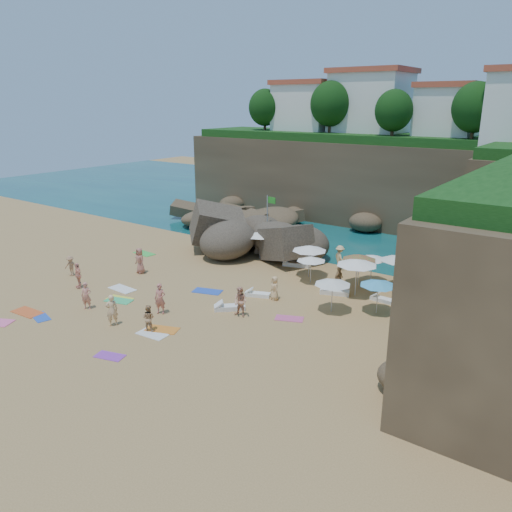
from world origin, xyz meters
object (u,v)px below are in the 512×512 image
Objects in this scene: person_stand_2 at (340,257)px; person_stand_6 at (112,310)px; lounger_0 at (335,292)px; person_stand_3 at (339,279)px; parasol_2 at (309,248)px; person_stand_4 at (275,288)px; rock_outcrop at (259,257)px; parasol_1 at (311,259)px; parasol_0 at (260,234)px; person_stand_5 at (229,241)px; person_stand_1 at (148,318)px; person_stand_0 at (86,296)px; flag_pole at (269,215)px.

person_stand_2 is 1.00× the size of person_stand_6.
person_stand_3 reaches higher than lounger_0.
person_stand_3 is (2.98, -1.31, -1.26)m from parasol_2.
person_stand_6 reaches higher than person_stand_4.
parasol_1 is (6.28, -2.67, 1.70)m from rock_outcrop.
person_stand_5 is (-3.48, 0.52, -1.24)m from parasol_0.
parasol_2 is at bearing 69.34° from person_stand_3.
rock_outcrop reaches higher than person_stand_3.
person_stand_2 reaches higher than person_stand_1.
person_stand_0 is 3.13m from person_stand_6.
parasol_2 reaches higher than person_stand_0.
person_stand_5 is (-11.71, 3.26, -0.06)m from person_stand_3.
person_stand_0 is at bearing -16.40° from person_stand_1.
person_stand_3 is (2.26, -0.34, -0.87)m from parasol_1.
parasol_1 is 9.93m from person_stand_5.
flag_pole is 1.87× the size of parasol_2.
parasol_1 reaches higher than person_stand_6.
person_stand_2 is (7.29, -1.38, -1.97)m from flag_pole.
person_stand_0 reaches higher than person_stand_1.
parasol_0 reaches higher than person_stand_2.
parasol_0 reaches higher than person_stand_4.
person_stand_1 is at bearing -105.77° from parasol_1.
person_stand_2 is at bearing -10.70° from flag_pole.
flag_pole reaches higher than person_stand_6.
rock_outcrop is 7.04m from parasol_1.
rock_outcrop is at bearing -95.90° from person_stand_1.
person_stand_6 reaches higher than person_stand_5.
parasol_1 reaches higher than lounger_0.
flag_pole reaches higher than person_stand_2.
parasol_2 is 1.58× the size of person_stand_4.
person_stand_1 is 8.21m from person_stand_4.
rock_outcrop is 6.19m from parasol_2.
rock_outcrop is 15.06m from person_stand_6.
person_stand_3 is at bearing 77.74° from lounger_0.
flag_pole is 2.44× the size of lounger_0.
parasol_0 reaches higher than person_stand_1.
parasol_0 is at bearing 158.09° from parasol_1.
person_stand_3 is 1.09× the size of person_stand_4.
lounger_0 is at bearing 83.85° from person_stand_4.
person_stand_3 is (1.95, -4.04, -0.07)m from person_stand_2.
rock_outcrop is at bearing 46.40° from person_stand_2.
person_stand_5 is (-8.73, 1.95, -1.32)m from parasol_2.
parasol_2 is at bearing 130.19° from person_stand_4.
person_stand_2 is at bearing 69.49° from parasol_2.
person_stand_6 is at bearing 107.88° from person_stand_2.
parasol_0 is at bearing -96.92° from person_stand_1.
person_stand_3 is (8.55, -3.00, 0.83)m from rock_outcrop.
person_stand_3 is at bearing -23.68° from parasol_2.
flag_pole reaches higher than parasol_2.
person_stand_2 is (0.31, 3.70, -0.80)m from parasol_1.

